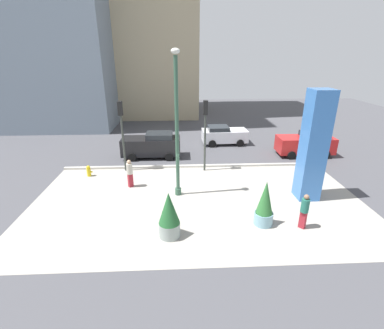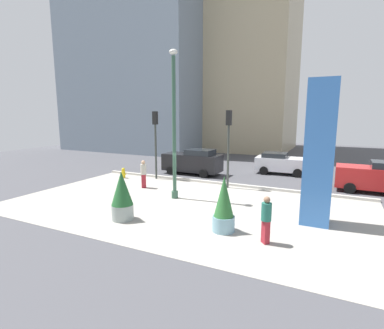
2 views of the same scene
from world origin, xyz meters
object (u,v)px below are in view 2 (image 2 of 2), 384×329
potted_plant_curbside (224,206)px  traffic_light_corner (229,137)px  fire_hydrant (123,173)px  car_intersection (281,163)px  potted_plant_near_right (122,196)px  pedestrian_on_sidewalk (143,173)px  car_passing_lane (193,162)px  traffic_light_far_side (155,134)px  lamp_post (174,128)px  pedestrian_crossing (266,218)px  art_pillar_blue (319,154)px  car_far_lane (377,177)px

potted_plant_curbside → traffic_light_corner: bearing=108.1°
fire_hydrant → car_intersection: bearing=33.6°
potted_plant_near_right → traffic_light_corner: size_ratio=0.45×
potted_plant_near_right → pedestrian_on_sidewalk: size_ratio=1.24×
pedestrian_on_sidewalk → car_passing_lane: bearing=80.2°
traffic_light_corner → car_passing_lane: size_ratio=1.07×
car_intersection → potted_plant_near_right: bearing=-108.5°
traffic_light_far_side → car_intersection: traffic_light_far_side is taller
lamp_post → car_passing_lane: 7.22m
potted_plant_near_right → traffic_light_far_side: traffic_light_far_side is taller
car_intersection → pedestrian_crossing: 13.15m
art_pillar_blue → traffic_light_corner: (-5.35, 4.13, 0.23)m
pedestrian_on_sidewalk → pedestrian_crossing: (8.61, -4.74, -0.00)m
art_pillar_blue → traffic_light_far_side: (-10.79, 4.38, 0.20)m
car_intersection → pedestrian_on_sidewalk: size_ratio=2.29×
pedestrian_on_sidewalk → pedestrian_crossing: pedestrian_on_sidewalk is taller
potted_plant_curbside → pedestrian_on_sidewalk: size_ratio=1.29×
lamp_post → car_far_lane: (10.06, 6.19, -2.87)m
pedestrian_crossing → art_pillar_blue: bearing=63.9°
traffic_light_far_side → car_intersection: (7.69, 5.73, -2.35)m
potted_plant_curbside → pedestrian_crossing: bearing=-12.4°
car_far_lane → pedestrian_on_sidewalk: 13.88m
art_pillar_blue → pedestrian_on_sidewalk: art_pillar_blue is taller
car_far_lane → pedestrian_on_sidewalk: size_ratio=2.48×
car_passing_lane → car_intersection: (6.05, 3.12, -0.15)m
traffic_light_far_side → pedestrian_crossing: (9.35, -7.31, -2.21)m
lamp_post → potted_plant_near_right: size_ratio=3.61×
traffic_light_corner → pedestrian_on_sidewalk: size_ratio=2.76×
lamp_post → traffic_light_corner: lamp_post is taller
potted_plant_near_right → pedestrian_crossing: potted_plant_near_right is taller
car_passing_lane → potted_plant_curbside: bearing=-57.9°
art_pillar_blue → potted_plant_curbside: art_pillar_blue is taller
traffic_light_far_side → traffic_light_corner: bearing=-2.6°
car_far_lane → traffic_light_corner: bearing=-161.8°
traffic_light_corner → pedestrian_on_sidewalk: bearing=-153.6°
lamp_post → potted_plant_curbside: 5.84m
potted_plant_curbside → pedestrian_on_sidewalk: 8.15m
car_passing_lane → pedestrian_on_sidewalk: bearing=-99.8°
fire_hydrant → traffic_light_corner: traffic_light_corner is taller
potted_plant_near_right → potted_plant_curbside: potted_plant_curbside is taller
lamp_post → car_far_lane: bearing=31.6°
art_pillar_blue → potted_plant_curbside: bearing=-141.1°
car_intersection → pedestrian_on_sidewalk: bearing=-129.9°
potted_plant_near_right → fire_hydrant: size_ratio=2.88×
art_pillar_blue → car_passing_lane: 11.69m
traffic_light_corner → car_intersection: size_ratio=1.21×
car_intersection → potted_plant_curbside: bearing=-90.3°
traffic_light_corner → pedestrian_on_sidewalk: 5.70m
lamp_post → pedestrian_on_sidewalk: size_ratio=4.50×
fire_hydrant → pedestrian_on_sidewalk: bearing=-29.8°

